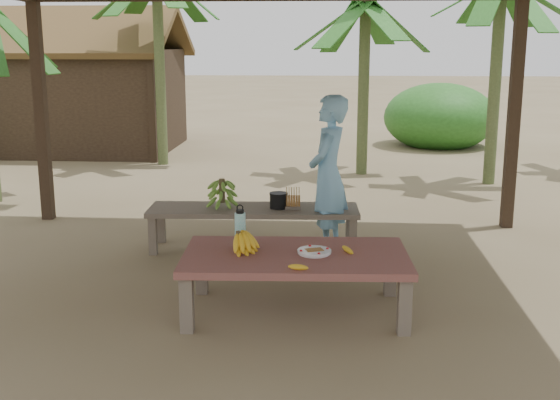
# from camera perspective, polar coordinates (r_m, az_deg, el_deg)

# --- Properties ---
(ground) EXTENTS (80.00, 80.00, 0.00)m
(ground) POSITION_cam_1_polar(r_m,az_deg,el_deg) (6.38, -2.28, -7.04)
(ground) COLOR brown
(ground) RESTS_ON ground
(work_table) EXTENTS (1.84, 1.08, 0.50)m
(work_table) POSITION_cam_1_polar(r_m,az_deg,el_deg) (5.66, 1.27, -4.99)
(work_table) COLOR brown
(work_table) RESTS_ON ground
(bench) EXTENTS (2.22, 0.69, 0.45)m
(bench) POSITION_cam_1_polar(r_m,az_deg,el_deg) (7.39, -2.16, -1.05)
(bench) COLOR brown
(bench) RESTS_ON ground
(ripe_banana_bunch) EXTENTS (0.34, 0.31, 0.19)m
(ripe_banana_bunch) POSITION_cam_1_polar(r_m,az_deg,el_deg) (5.67, -3.41, -3.29)
(ripe_banana_bunch) COLOR yellow
(ripe_banana_bunch) RESTS_ON work_table
(plate) EXTENTS (0.27, 0.27, 0.04)m
(plate) POSITION_cam_1_polar(r_m,az_deg,el_deg) (5.63, 2.81, -4.22)
(plate) COLOR white
(plate) RESTS_ON work_table
(loose_banana_front) EXTENTS (0.16, 0.08, 0.04)m
(loose_banana_front) POSITION_cam_1_polar(r_m,az_deg,el_deg) (5.23, 1.49, -5.48)
(loose_banana_front) COLOR yellow
(loose_banana_front) RESTS_ON work_table
(loose_banana_side) EXTENTS (0.12, 0.15, 0.04)m
(loose_banana_side) POSITION_cam_1_polar(r_m,az_deg,el_deg) (5.68, 5.52, -4.05)
(loose_banana_side) COLOR yellow
(loose_banana_side) RESTS_ON work_table
(water_flask) EXTENTS (0.09, 0.09, 0.34)m
(water_flask) POSITION_cam_1_polar(r_m,az_deg,el_deg) (5.89, -3.26, -2.21)
(water_flask) COLOR #3FC5C0
(water_flask) RESTS_ON work_table
(green_banana_stalk) EXTENTS (0.30, 0.30, 0.32)m
(green_banana_stalk) POSITION_cam_1_polar(r_m,az_deg,el_deg) (7.37, -4.73, 0.61)
(green_banana_stalk) COLOR #598C2D
(green_banana_stalk) RESTS_ON bench
(cooking_pot) EXTENTS (0.18, 0.18, 0.16)m
(cooking_pot) POSITION_cam_1_polar(r_m,az_deg,el_deg) (7.35, -0.11, -0.07)
(cooking_pot) COLOR black
(cooking_pot) RESTS_ON bench
(skewer_rack) EXTENTS (0.18, 0.09, 0.24)m
(skewer_rack) POSITION_cam_1_polar(r_m,az_deg,el_deg) (7.29, 1.05, 0.17)
(skewer_rack) COLOR #A57F47
(skewer_rack) RESTS_ON bench
(woman) EXTENTS (0.54, 0.68, 1.64)m
(woman) POSITION_cam_1_polar(r_m,az_deg,el_deg) (7.21, 3.93, 2.03)
(woman) COLOR #71ACD5
(woman) RESTS_ON ground
(hut) EXTENTS (4.40, 3.43, 2.85)m
(hut) POSITION_cam_1_polar(r_m,az_deg,el_deg) (14.92, -16.48, 8.20)
(hut) COLOR black
(hut) RESTS_ON ground
(banana_plant_n) EXTENTS (1.80, 1.80, 3.02)m
(banana_plant_n) POSITION_cam_1_polar(r_m,az_deg,el_deg) (11.61, 6.95, 14.54)
(banana_plant_n) COLOR #596638
(banana_plant_n) RESTS_ON ground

